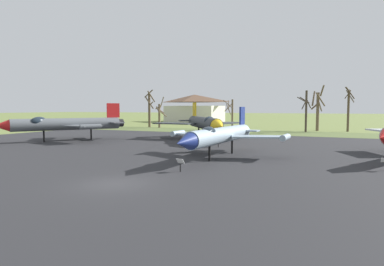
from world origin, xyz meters
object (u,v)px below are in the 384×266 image
at_px(jet_fighter_rear_right, 204,123).
at_px(jet_fighter_front_right, 220,135).
at_px(info_placard_front_right, 180,163).
at_px(jet_fighter_rear_left, 65,124).
at_px(info_placard_rear_right, 218,142).
at_px(visitor_building, 194,108).

bearing_deg(jet_fighter_rear_right, jet_fighter_front_right, -62.61).
bearing_deg(jet_fighter_front_right, jet_fighter_rear_right, 117.39).
relative_size(info_placard_front_right, jet_fighter_rear_left, 0.06).
xyz_separation_m(info_placard_front_right, jet_fighter_rear_right, (-7.78, 22.86, 1.83)).
bearing_deg(jet_fighter_front_right, info_placard_rear_right, 111.18).
bearing_deg(jet_fighter_front_right, jet_fighter_rear_left, 166.20).
bearing_deg(jet_fighter_rear_right, visitor_building, 115.52).
relative_size(jet_fighter_rear_right, visitor_building, 0.81).
bearing_deg(info_placard_rear_right, visitor_building, 116.42).
bearing_deg(info_placard_rear_right, jet_fighter_rear_left, -175.66).
bearing_deg(info_placard_front_right, info_placard_rear_right, 100.34).
height_order(jet_fighter_rear_left, info_placard_rear_right, jet_fighter_rear_left).
xyz_separation_m(jet_fighter_front_right, jet_fighter_rear_left, (-24.57, 6.03, 0.28)).
bearing_deg(jet_fighter_rear_right, jet_fighter_rear_left, -150.44).
bearing_deg(visitor_building, info_placard_front_right, -66.28).
xyz_separation_m(info_placard_front_right, visitor_building, (-36.32, 82.64, 3.80)).
relative_size(jet_fighter_front_right, info_placard_rear_right, 15.37).
xyz_separation_m(jet_fighter_rear_left, info_placard_rear_right, (21.60, 1.64, -1.76)).
relative_size(info_placard_front_right, visitor_building, 0.05).
relative_size(jet_fighter_rear_right, info_placard_rear_right, 15.82).
bearing_deg(info_placard_front_right, jet_fighter_rear_right, 108.79).
height_order(jet_fighter_front_right, info_placard_front_right, jet_fighter_front_right).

